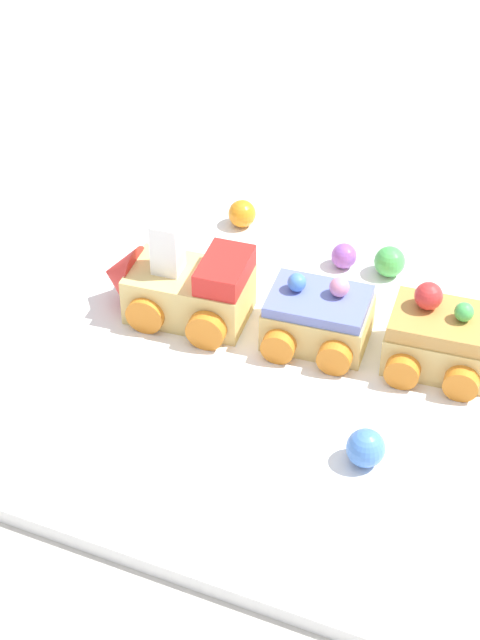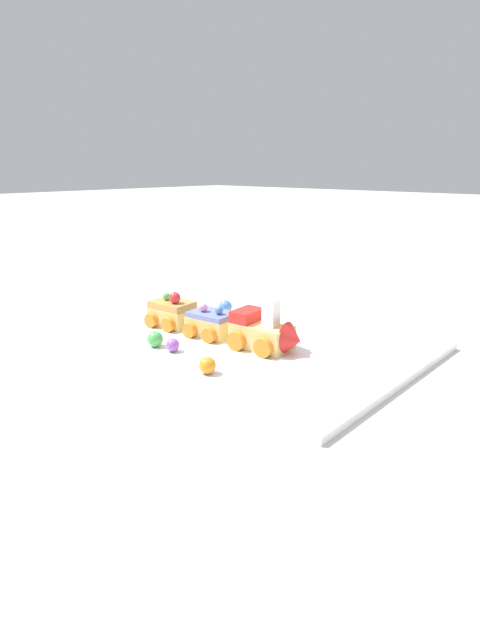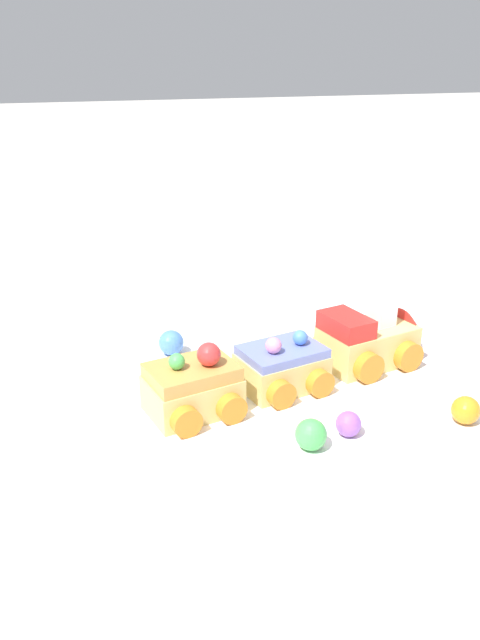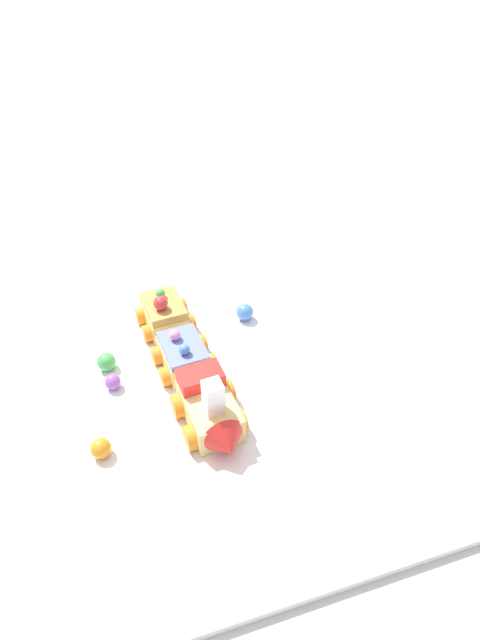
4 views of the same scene
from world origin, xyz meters
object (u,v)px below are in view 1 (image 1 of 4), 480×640
(gumball_purple, at_px, (344,256))
(gumball_orange, at_px, (242,214))
(cake_car_caramel, at_px, (440,339))
(gumball_blue, at_px, (366,448))
(cake_car_blueberry, at_px, (318,318))
(gumball_green, at_px, (390,262))
(cake_train_locomotive, at_px, (179,286))

(gumball_purple, bearing_deg, gumball_orange, -13.08)
(cake_car_caramel, height_order, gumball_blue, cake_car_caramel)
(cake_car_blueberry, distance_m, gumball_blue, 0.13)
(gumball_blue, bearing_deg, cake_car_caramel, -98.85)
(gumball_purple, height_order, gumball_green, gumball_green)
(gumball_orange, bearing_deg, cake_car_blueberry, 133.15)
(gumball_purple, distance_m, gumball_green, 0.04)
(cake_car_blueberry, distance_m, cake_car_caramel, 0.09)
(cake_train_locomotive, xyz_separation_m, gumball_orange, (0.00, -0.13, -0.01))
(gumball_green, relative_size, gumball_blue, 0.97)
(cake_train_locomotive, distance_m, gumball_green, 0.18)
(cake_car_blueberry, height_order, gumball_purple, cake_car_blueberry)
(gumball_purple, relative_size, gumball_blue, 0.81)
(gumball_green, distance_m, gumball_blue, 0.22)
(cake_train_locomotive, bearing_deg, gumball_green, -146.30)
(cake_train_locomotive, height_order, cake_car_blueberry, cake_train_locomotive)
(cake_car_blueberry, bearing_deg, cake_car_caramel, -179.93)
(gumball_orange, bearing_deg, cake_train_locomotive, 90.87)
(cake_car_caramel, xyz_separation_m, gumball_green, (0.07, -0.09, -0.01))
(gumball_blue, bearing_deg, gumball_purple, -67.72)
(cake_car_blueberry, height_order, gumball_green, cake_car_blueberry)
(cake_car_blueberry, height_order, gumball_orange, cake_car_blueberry)
(gumball_green, bearing_deg, gumball_purple, 6.16)
(cake_train_locomotive, xyz_separation_m, gumball_purple, (-0.10, -0.11, -0.01))
(cake_car_blueberry, relative_size, cake_car_caramel, 1.00)
(gumball_orange, height_order, gumball_green, gumball_green)
(gumball_purple, bearing_deg, gumball_blue, 112.28)
(cake_train_locomotive, distance_m, gumball_blue, 0.21)
(cake_car_blueberry, xyz_separation_m, gumball_green, (-0.03, -0.10, -0.01))
(gumball_purple, xyz_separation_m, gumball_orange, (0.10, -0.02, 0.00))
(cake_train_locomotive, bearing_deg, gumball_purple, -138.20)
(gumball_blue, bearing_deg, cake_car_blueberry, -56.26)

